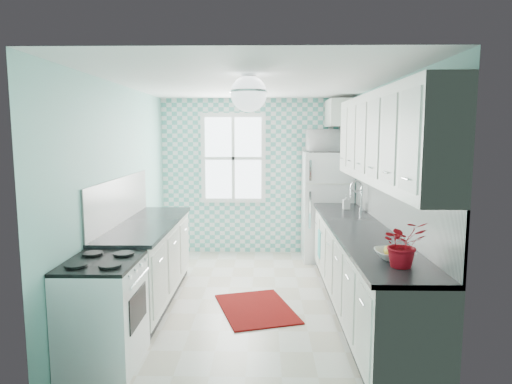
{
  "coord_description": "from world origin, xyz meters",
  "views": [
    {
      "loc": [
        0.15,
        -5.17,
        1.95
      ],
      "look_at": [
        0.05,
        0.25,
        1.25
      ],
      "focal_mm": 32.0,
      "sensor_mm": 36.0,
      "label": 1
    }
  ],
  "objects_px": {
    "fruit_bowl": "(394,255)",
    "microwave": "(328,141)",
    "ceiling_light": "(249,93)",
    "sink": "(346,213)",
    "fridge": "(326,206)",
    "potted_plant": "(403,244)",
    "stove": "(103,312)"
  },
  "relations": [
    {
      "from": "fruit_bowl",
      "to": "microwave",
      "type": "distance_m",
      "value": 3.47
    },
    {
      "from": "potted_plant",
      "to": "microwave",
      "type": "xyz_separation_m",
      "value": [
        -0.09,
        3.58,
        0.72
      ]
    },
    {
      "from": "fridge",
      "to": "microwave",
      "type": "distance_m",
      "value": 1.0
    },
    {
      "from": "fridge",
      "to": "stove",
      "type": "xyz_separation_m",
      "value": [
        -2.31,
        -3.33,
        -0.37
      ]
    },
    {
      "from": "stove",
      "to": "microwave",
      "type": "distance_m",
      "value": 4.28
    },
    {
      "from": "ceiling_light",
      "to": "stove",
      "type": "relative_size",
      "value": 0.39
    },
    {
      "from": "ceiling_light",
      "to": "fruit_bowl",
      "type": "relative_size",
      "value": 1.13
    },
    {
      "from": "ceiling_light",
      "to": "microwave",
      "type": "distance_m",
      "value": 2.87
    },
    {
      "from": "ceiling_light",
      "to": "sink",
      "type": "distance_m",
      "value": 2.36
    },
    {
      "from": "sink",
      "to": "fruit_bowl",
      "type": "height_order",
      "value": "sink"
    },
    {
      "from": "microwave",
      "to": "fridge",
      "type": "bearing_deg",
      "value": 50.01
    },
    {
      "from": "ceiling_light",
      "to": "fridge",
      "type": "height_order",
      "value": "ceiling_light"
    },
    {
      "from": "fruit_bowl",
      "to": "stove",
      "type": "bearing_deg",
      "value": 179.18
    },
    {
      "from": "fridge",
      "to": "stove",
      "type": "bearing_deg",
      "value": -128.03
    },
    {
      "from": "ceiling_light",
      "to": "microwave",
      "type": "bearing_deg",
      "value": 66.86
    },
    {
      "from": "ceiling_light",
      "to": "potted_plant",
      "type": "height_order",
      "value": "ceiling_light"
    },
    {
      "from": "fridge",
      "to": "microwave",
      "type": "relative_size",
      "value": 2.71
    },
    {
      "from": "stove",
      "to": "ceiling_light",
      "type": "bearing_deg",
      "value": 34.47
    },
    {
      "from": "fridge",
      "to": "microwave",
      "type": "xyz_separation_m",
      "value": [
        0.0,
        0.0,
        1.0
      ]
    },
    {
      "from": "ceiling_light",
      "to": "fruit_bowl",
      "type": "bearing_deg",
      "value": -32.63
    },
    {
      "from": "potted_plant",
      "to": "microwave",
      "type": "relative_size",
      "value": 0.59
    },
    {
      "from": "ceiling_light",
      "to": "sink",
      "type": "bearing_deg",
      "value": 50.72
    },
    {
      "from": "ceiling_light",
      "to": "fruit_bowl",
      "type": "xyz_separation_m",
      "value": [
        1.2,
        -0.77,
        -1.34
      ]
    },
    {
      "from": "sink",
      "to": "fruit_bowl",
      "type": "bearing_deg",
      "value": -91.34
    },
    {
      "from": "potted_plant",
      "to": "microwave",
      "type": "height_order",
      "value": "microwave"
    },
    {
      "from": "ceiling_light",
      "to": "stove",
      "type": "distance_m",
      "value": 2.33
    },
    {
      "from": "stove",
      "to": "fruit_bowl",
      "type": "distance_m",
      "value": 2.45
    },
    {
      "from": "ceiling_light",
      "to": "sink",
      "type": "height_order",
      "value": "ceiling_light"
    },
    {
      "from": "fruit_bowl",
      "to": "microwave",
      "type": "height_order",
      "value": "microwave"
    },
    {
      "from": "fridge",
      "to": "ceiling_light",
      "type": "bearing_deg",
      "value": -116.44
    },
    {
      "from": "ceiling_light",
      "to": "potted_plant",
      "type": "bearing_deg",
      "value": -39.27
    },
    {
      "from": "fruit_bowl",
      "to": "microwave",
      "type": "relative_size",
      "value": 0.5
    }
  ]
}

